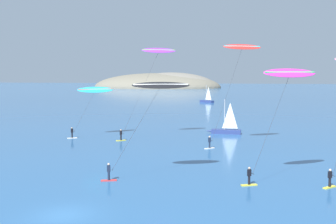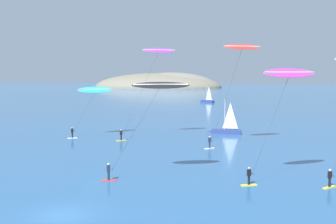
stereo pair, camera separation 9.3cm
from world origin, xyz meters
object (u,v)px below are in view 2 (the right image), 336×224
object	(u,v)px
kitesurfer_purple	(156,57)
sailboat_far	(207,100)
kitesurfer_magenta	(287,81)
kitesurfer_black	(157,92)
kitesurfer_red	(240,54)
kitesurfer_cyan	(94,93)
sailboat_near	(225,130)

from	to	relation	value
kitesurfer_purple	sailboat_far	bearing A→B (deg)	87.03
kitesurfer_magenta	sailboat_far	bearing A→B (deg)	97.28
kitesurfer_black	kitesurfer_magenta	size ratio (longest dim) A/B	0.88
kitesurfer_black	kitesurfer_red	distance (m)	20.48
kitesurfer_cyan	kitesurfer_black	bearing A→B (deg)	-59.67
sailboat_near	kitesurfer_magenta	bearing A→B (deg)	-78.80
kitesurfer_purple	kitesurfer_black	bearing A→B (deg)	-79.92
kitesurfer_black	kitesurfer_red	world-z (taller)	kitesurfer_red
kitesurfer_black	kitesurfer_cyan	bearing A→B (deg)	120.33
kitesurfer_magenta	kitesurfer_black	bearing A→B (deg)	-176.64
sailboat_near	kitesurfer_red	distance (m)	16.95
sailboat_far	kitesurfer_cyan	bearing A→B (deg)	-100.75
sailboat_near	kitesurfer_black	bearing A→B (deg)	-101.44
kitesurfer_magenta	kitesurfer_red	size ratio (longest dim) A/B	0.76
kitesurfer_purple	kitesurfer_red	distance (m)	13.27
sailboat_near	kitesurfer_cyan	xyz separation A→B (m)	(-20.28, -6.04, 6.30)
sailboat_near	kitesurfer_purple	size ratio (longest dim) A/B	0.43
sailboat_near	kitesurfer_cyan	bearing A→B (deg)	-163.42
sailboat_far	kitesurfer_black	world-z (taller)	kitesurfer_black
kitesurfer_magenta	kitesurfer_purple	distance (m)	28.00
sailboat_near	sailboat_far	bearing A→B (deg)	95.52
kitesurfer_black	kitesurfer_purple	distance (m)	24.09
sailboat_near	sailboat_far	world-z (taller)	same
sailboat_far	kitesurfer_red	distance (m)	80.03
kitesurfer_magenta	kitesurfer_purple	xyz separation A→B (m)	(-16.13, 22.70, 2.95)
kitesurfer_cyan	kitesurfer_purple	bearing A→B (deg)	-4.61
kitesurfer_magenta	kitesurfer_purple	bearing A→B (deg)	125.40
kitesurfer_cyan	kitesurfer_purple	distance (m)	11.42
sailboat_far	kitesurfer_red	world-z (taller)	kitesurfer_red
kitesurfer_magenta	kitesurfer_red	bearing A→B (deg)	102.32
sailboat_near	kitesurfer_magenta	world-z (taller)	kitesurfer_magenta
kitesurfer_red	sailboat_far	bearing A→B (deg)	96.13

